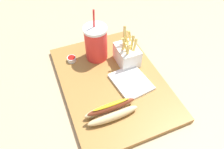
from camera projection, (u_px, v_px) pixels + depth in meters
ground_plane at (112, 85)px, 0.80m from camera, size 2.40×2.40×0.02m
food_tray at (112, 82)px, 0.79m from camera, size 0.50×0.36×0.02m
soda_cup at (96, 43)px, 0.81m from camera, size 0.09×0.09×0.21m
fries_basket at (127, 54)px, 0.82m from camera, size 0.10×0.08×0.15m
hot_dog_1 at (111, 111)px, 0.66m from camera, size 0.06×0.17×0.06m
ketchup_cup_1 at (72, 59)px, 0.84m from camera, size 0.03×0.03×0.02m
napkin_stack at (131, 82)px, 0.77m from camera, size 0.15×0.13×0.01m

